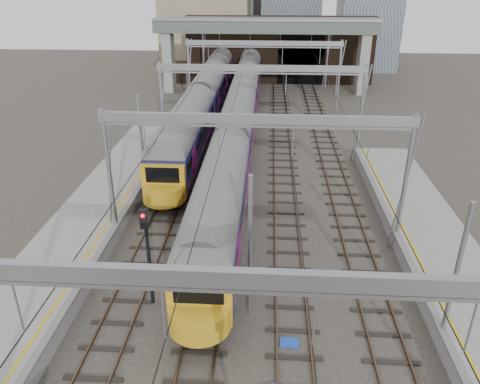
{
  "coord_description": "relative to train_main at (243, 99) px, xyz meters",
  "views": [
    {
      "loc": [
        0.65,
        -15.71,
        14.65
      ],
      "look_at": [
        -0.95,
        9.97,
        2.4
      ],
      "focal_mm": 35.0,
      "sensor_mm": 36.0,
      "label": 1
    }
  ],
  "objects": [
    {
      "name": "train_main",
      "position": [
        0.0,
        0.0,
        0.0
      ],
      "size": [
        2.83,
        65.51,
        4.86
      ],
      "color": "black",
      "rests_on": "ground"
    },
    {
      "name": "train_second",
      "position": [
        -4.0,
        4.41,
        0.06
      ],
      "size": [
        2.93,
        50.8,
        5.0
      ],
      "color": "black",
      "rests_on": "ground"
    },
    {
      "name": "overhead_line",
      "position": [
        2.0,
        -10.82,
        4.06
      ],
      "size": [
        16.8,
        80.0,
        8.0
      ],
      "color": "gray",
      "rests_on": "ground"
    },
    {
      "name": "signal_near_left",
      "position": [
        -2.71,
        -30.12,
        0.75
      ],
      "size": [
        0.4,
        0.48,
        5.21
      ],
      "rotation": [
        0.0,
        0.0,
        0.21
      ],
      "color": "black",
      "rests_on": "ground"
    },
    {
      "name": "retaining_wall",
      "position": [
        3.4,
        19.63,
        1.82
      ],
      "size": [
        28.0,
        2.75,
        9.0
      ],
      "color": "black",
      "rests_on": "ground"
    },
    {
      "name": "equip_cover_b",
      "position": [
        -0.02,
        -22.68,
        -2.46
      ],
      "size": [
        0.92,
        0.81,
        0.09
      ],
      "primitive_type": "cube",
      "rotation": [
        0.0,
        0.0,
        0.41
      ],
      "color": "blue",
      "rests_on": "ground"
    },
    {
      "name": "tracks",
      "position": [
        2.0,
        -17.3,
        -2.49
      ],
      "size": [
        14.4,
        80.0,
        0.22
      ],
      "color": "#4C3828",
      "rests_on": "ground"
    },
    {
      "name": "overbridge",
      "position": [
        2.0,
        13.7,
        4.76
      ],
      "size": [
        28.0,
        3.0,
        9.25
      ],
      "color": "gray",
      "rests_on": "ground"
    },
    {
      "name": "equip_cover_c",
      "position": [
        3.82,
        -32.45,
        -2.46
      ],
      "size": [
        0.84,
        0.61,
        0.09
      ],
      "primitive_type": "cube",
      "rotation": [
        0.0,
        0.0,
        -0.06
      ],
      "color": "blue",
      "rests_on": "ground"
    },
    {
      "name": "platform_left",
      "position": [
        -8.18,
        -29.8,
        -1.95
      ],
      "size": [
        4.32,
        55.0,
        1.12
      ],
      "color": "gray",
      "rests_on": "ground"
    },
    {
      "name": "ground",
      "position": [
        2.0,
        -32.3,
        -2.51
      ],
      "size": [
        160.0,
        160.0,
        0.0
      ],
      "primitive_type": "plane",
      "color": "#38332D",
      "rests_on": "ground"
    }
  ]
}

